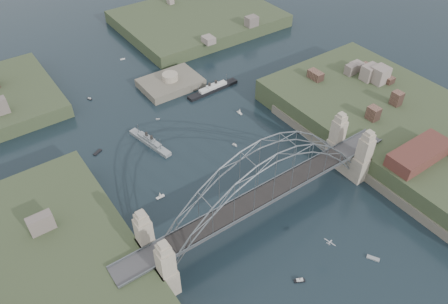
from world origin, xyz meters
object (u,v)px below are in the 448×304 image
bridge (266,184)px  naval_cruiser_near (150,142)px  naval_cruiser_far (45,91)px  ocean_liner (213,89)px  fort_island (171,87)px  wharf_shed (419,154)px

bridge → naval_cruiser_near: bearing=103.5°
naval_cruiser_far → ocean_liner: size_ratio=0.68×
naval_cruiser_near → ocean_liner: 36.77m
bridge → ocean_liner: bearing=68.1°
bridge → ocean_liner: (23.37, 58.26, -11.51)m
bridge → naval_cruiser_near: bridge is taller
fort_island → naval_cruiser_near: size_ratio=1.20×
naval_cruiser_far → naval_cruiser_near: bearing=-70.2°
fort_island → ocean_liner: (11.37, -11.74, 1.15)m
bridge → wharf_shed: bridge is taller
bridge → ocean_liner: bridge is taller
ocean_liner → naval_cruiser_far: bearing=145.8°
naval_cruiser_near → naval_cruiser_far: (-17.70, 49.15, -0.05)m
fort_island → naval_cruiser_far: size_ratio=1.52×
wharf_shed → naval_cruiser_far: size_ratio=1.38×
bridge → naval_cruiser_near: (-10.60, 44.20, -11.48)m
bridge → wharf_shed: (44.00, -14.00, -2.32)m
naval_cruiser_near → fort_island: bearing=48.8°
bridge → naval_cruiser_near: 46.88m
fort_island → ocean_liner: size_ratio=1.03×
fort_island → wharf_shed: size_ratio=1.10×
fort_island → wharf_shed: wharf_shed is taller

